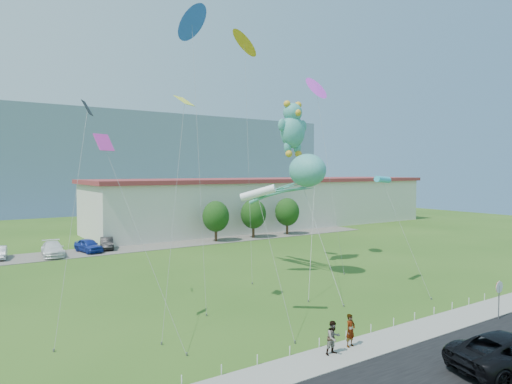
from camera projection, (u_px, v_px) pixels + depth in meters
ground at (343, 329)px, 27.16m from camera, size 160.00×160.00×0.00m
road at (469, 380)px, 20.50m from camera, size 80.00×8.00×0.06m
sidewalk at (378, 343)px, 24.87m from camera, size 80.00×2.50×0.10m
parking_strip at (141, 247)px, 56.25m from camera, size 70.00×6.00×0.06m
hill_ridge at (35, 160)px, 126.33m from camera, size 160.00×50.00×25.00m
warehouse at (270, 202)px, 77.95m from camera, size 61.00×15.00×8.20m
stop_sign at (499, 291)px, 28.84m from camera, size 0.80×0.07×2.50m
rope_fence at (359, 332)px, 26.06m from camera, size 26.05×0.05×0.50m
tree_near at (216, 216)px, 60.80m from camera, size 3.60×3.60×5.47m
tree_mid at (253, 214)px, 64.13m from camera, size 3.60×3.60×5.47m
tree_far at (287, 212)px, 67.45m from camera, size 3.60×3.60×5.47m
pedestrian_left at (350, 330)px, 24.22m from camera, size 0.68×0.49×1.74m
pedestrian_right at (333, 338)px, 23.20m from camera, size 0.86×0.68×1.71m
parked_car_white at (53, 249)px, 50.32m from camera, size 2.69×5.56×1.56m
parked_car_blue at (88, 245)px, 52.76m from camera, size 2.70×4.78×1.54m
parked_car_black at (107, 243)px, 54.84m from camera, size 2.39×4.42×1.38m
octopus_kite at (297, 179)px, 40.81m from camera, size 6.07×12.99×10.94m
teddy_bear_kite at (293, 128)px, 44.25m from camera, size 6.96×13.54×16.23m
small_kite_orange at (245, 49)px, 42.87m from camera, size 3.67×6.17×22.23m
small_kite_purple at (317, 92)px, 46.38m from camera, size 2.57×6.55×18.62m
small_kite_pink at (112, 164)px, 25.54m from camera, size 3.22×6.09×11.50m
small_kite_cyan at (383, 180)px, 36.79m from camera, size 0.50×5.82×9.20m
small_kite_yellow at (182, 127)px, 28.84m from camera, size 4.07×4.87×14.40m
small_kite_blue at (192, 29)px, 34.72m from camera, size 2.97×6.78×21.50m
small_kite_black at (84, 133)px, 29.54m from camera, size 4.13×7.12×14.08m
small_kite_white at (258, 194)px, 28.05m from camera, size 0.57×5.21×8.53m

